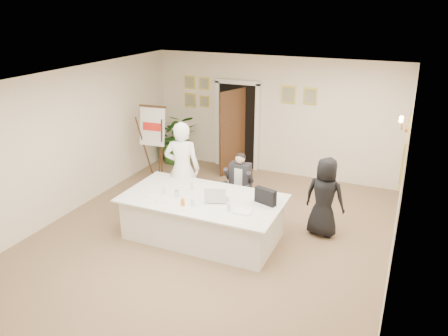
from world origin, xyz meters
name	(u,v)px	position (x,y,z in m)	size (l,w,h in m)	color
floor	(211,236)	(0.00, 0.00, 0.00)	(7.00, 7.00, 0.00)	#786344
ceiling	(209,80)	(0.00, 0.00, 2.80)	(6.00, 7.00, 0.02)	white
wall_back	(273,116)	(0.00, 3.50, 1.40)	(6.00, 0.10, 2.80)	white
wall_front	(59,276)	(0.00, -3.50, 1.40)	(6.00, 0.10, 2.80)	white
wall_left	(70,142)	(-3.00, 0.00, 1.40)	(0.10, 7.00, 2.80)	white
wall_right	(400,193)	(3.00, 0.00, 1.40)	(0.10, 7.00, 2.80)	white
doorway	(236,129)	(-0.88, 3.32, 1.04)	(1.14, 0.86, 2.20)	black
pictures_back_wall	(242,95)	(-0.80, 3.47, 1.85)	(3.40, 0.06, 0.80)	gold
pictures_right_wall	(405,146)	(2.97, 1.20, 1.75)	(0.06, 2.20, 0.80)	gold
wall_sconce	(404,124)	(2.90, 1.20, 2.10)	(0.20, 0.30, 0.24)	#BE793D
conference_table	(203,217)	(-0.12, -0.06, 0.39)	(2.77, 1.48, 0.78)	white
seated_man	(239,184)	(0.12, 1.07, 0.63)	(0.54, 0.58, 1.27)	black
flip_chart	(155,147)	(-2.30, 1.91, 0.81)	(0.62, 0.41, 1.75)	#352311
standing_man	(182,169)	(-0.90, 0.65, 0.93)	(0.68, 0.45, 1.87)	white
standing_woman	(325,197)	(1.80, 0.90, 0.73)	(0.71, 0.46, 1.46)	black
potted_palm	(177,137)	(-2.47, 3.20, 0.66)	(1.19, 1.03, 1.32)	#295D1F
laptop	(218,193)	(0.18, -0.05, 0.91)	(0.36, 0.38, 0.28)	#B7BABC
laptop_bag	(265,196)	(0.95, 0.15, 0.91)	(0.39, 0.11, 0.27)	black
paper_stack	(242,212)	(0.72, -0.32, 0.79)	(0.29, 0.20, 0.03)	white
plate_left	(148,194)	(-1.04, -0.34, 0.78)	(0.21, 0.21, 0.01)	white
plate_mid	(161,201)	(-0.71, -0.47, 0.78)	(0.20, 0.20, 0.01)	white
plate_near	(183,207)	(-0.24, -0.54, 0.78)	(0.24, 0.24, 0.01)	white
glass_a	(164,190)	(-0.81, -0.19, 0.84)	(0.06, 0.06, 0.14)	silver
glass_b	(192,202)	(-0.13, -0.42, 0.84)	(0.06, 0.06, 0.14)	silver
glass_c	(229,207)	(0.49, -0.35, 0.84)	(0.06, 0.06, 0.14)	silver
glass_d	(192,186)	(-0.46, 0.18, 0.84)	(0.06, 0.06, 0.14)	silver
oj_glass	(183,202)	(-0.27, -0.49, 0.84)	(0.07, 0.07, 0.13)	orange
steel_jug	(177,194)	(-0.55, -0.20, 0.83)	(0.09, 0.09, 0.11)	silver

